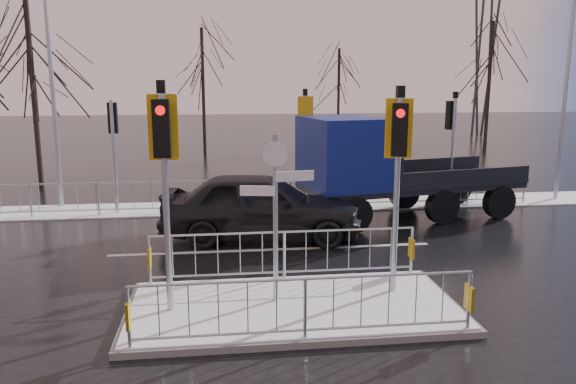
{
  "coord_description": "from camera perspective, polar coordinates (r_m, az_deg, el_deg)",
  "views": [
    {
      "loc": [
        -1.3,
        -9.54,
        4.15
      ],
      "look_at": [
        0.17,
        2.1,
        1.8
      ],
      "focal_mm": 35.0,
      "sensor_mm": 36.0,
      "label": 1
    }
  ],
  "objects": [
    {
      "name": "ground",
      "position": [
        10.48,
        0.54,
        -11.99
      ],
      "size": [
        120.0,
        120.0,
        0.0
      ],
      "primitive_type": "plane",
      "color": "black",
      "rests_on": "ground"
    },
    {
      "name": "snow_verge",
      "position": [
        18.65,
        -3.02,
        -1.48
      ],
      "size": [
        30.0,
        2.0,
        0.04
      ],
      "primitive_type": "cube",
      "color": "white",
      "rests_on": "ground"
    },
    {
      "name": "lane_markings",
      "position": [
        10.18,
        0.8,
        -12.71
      ],
      "size": [
        8.0,
        11.38,
        0.01
      ],
      "color": "silver",
      "rests_on": "ground"
    },
    {
      "name": "traffic_island",
      "position": [
        10.34,
        0.47,
        -9.99
      ],
      "size": [
        6.0,
        3.04,
        4.15
      ],
      "color": "slate",
      "rests_on": "ground"
    },
    {
      "name": "far_kerb_fixtures",
      "position": [
        17.98,
        -2.0,
        1.3
      ],
      "size": [
        18.0,
        0.65,
        3.83
      ],
      "color": "#9CA3AB",
      "rests_on": "ground"
    },
    {
      "name": "car_far_lane",
      "position": [
        14.79,
        -2.7,
        -1.39
      ],
      "size": [
        5.49,
        2.8,
        1.79
      ],
      "primitive_type": "imported",
      "rotation": [
        0.0,
        0.0,
        1.44
      ],
      "color": "black",
      "rests_on": "ground"
    },
    {
      "name": "flatbed_truck",
      "position": [
        16.76,
        8.5,
        2.63
      ],
      "size": [
        7.05,
        3.78,
        3.1
      ],
      "color": "black",
      "rests_on": "ground"
    },
    {
      "name": "tree_near_b",
      "position": [
        23.05,
        -24.74,
        12.81
      ],
      "size": [
        4.0,
        4.0,
        7.55
      ],
      "color": "black",
      "rests_on": "ground"
    },
    {
      "name": "tree_far_a",
      "position": [
        31.55,
        -8.67,
        12.44
      ],
      "size": [
        3.75,
        3.75,
        7.08
      ],
      "color": "black",
      "rests_on": "ground"
    },
    {
      "name": "tree_far_b",
      "position": [
        34.32,
        5.18,
        11.35
      ],
      "size": [
        3.25,
        3.25,
        6.14
      ],
      "color": "black",
      "rests_on": "ground"
    },
    {
      "name": "tree_far_c",
      "position": [
        34.17,
        19.88,
        12.36
      ],
      "size": [
        4.0,
        4.0,
        7.55
      ],
      "color": "black",
      "rests_on": "ground"
    },
    {
      "name": "street_lamp_right",
      "position": [
        21.6,
        26.66,
        10.8
      ],
      "size": [
        1.25,
        0.18,
        8.0
      ],
      "color": "#9CA3AB",
      "rests_on": "ground"
    },
    {
      "name": "street_lamp_left",
      "position": [
        19.72,
        -22.75,
        11.47
      ],
      "size": [
        1.25,
        0.18,
        8.2
      ],
      "color": "#9CA3AB",
      "rests_on": "ground"
    }
  ]
}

